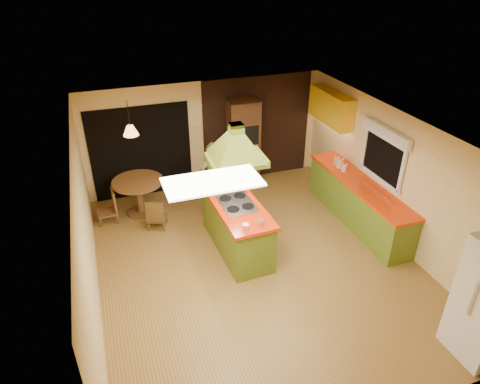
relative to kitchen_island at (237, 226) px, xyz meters
name	(u,v)px	position (x,y,z in m)	size (l,w,h in m)	color
ground	(257,263)	(0.19, -0.56, -0.50)	(6.50, 6.50, 0.00)	olive
room_walls	(258,204)	(0.19, -0.56, 0.75)	(5.50, 6.50, 6.50)	#F7E7B1
ceiling_plane	(260,135)	(0.19, -0.56, 2.00)	(6.50, 6.50, 0.00)	silver
brick_panel	(257,129)	(1.44, 2.67, 0.75)	(2.64, 0.03, 2.50)	#381E14
nook_opening	(141,152)	(-1.31, 2.67, 0.55)	(2.20, 0.03, 2.10)	black
right_counter	(358,202)	(2.64, 0.04, -0.04)	(0.62, 3.05, 0.92)	olive
upper_cabinets	(331,107)	(2.76, 1.64, 1.45)	(0.34, 1.40, 0.70)	yellow
window_right	(385,145)	(2.88, -0.16, 1.27)	(0.12, 1.35, 1.06)	black
fluor_panel	(213,182)	(-0.91, -1.76, 1.99)	(1.20, 0.60, 0.03)	white
kitchen_island	(237,226)	(0.00, 0.00, 0.00)	(0.86, 2.01, 1.00)	#5E701C
range_hood	(236,138)	(0.00, 0.00, 1.75)	(1.00, 0.75, 0.79)	olive
man	(213,179)	(-0.05, 1.34, 0.32)	(0.60, 0.39, 1.64)	brown
wall_oven	(243,144)	(0.98, 2.39, 0.54)	(0.72, 0.63, 2.08)	#4D2F18
dining_table	(139,190)	(-1.54, 1.85, 0.06)	(1.06, 1.06, 0.79)	brown
chair_left	(106,207)	(-2.24, 1.75, -0.15)	(0.39, 0.39, 0.71)	brown
chair_near	(157,213)	(-1.29, 1.20, -0.16)	(0.37, 0.37, 0.67)	brown
pendant_lamp	(131,130)	(-1.54, 1.85, 1.40)	(0.30, 0.30, 0.20)	#FF9E3F
canister_large	(340,163)	(2.59, 0.77, 0.53)	(0.14, 0.14, 0.21)	beige
canister_medium	(337,161)	(2.59, 0.91, 0.52)	(0.14, 0.14, 0.19)	beige
canister_small	(344,167)	(2.59, 0.60, 0.50)	(0.12, 0.12, 0.16)	#FDE9CC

